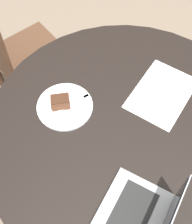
# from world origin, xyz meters

# --- Properties ---
(ground_plane) EXTENTS (12.00, 12.00, 0.00)m
(ground_plane) POSITION_xyz_m (0.00, 0.00, 0.00)
(ground_plane) COLOR #6B5B4C
(dining_table) EXTENTS (1.28, 1.28, 0.78)m
(dining_table) POSITION_xyz_m (0.00, 0.00, 0.68)
(dining_table) COLOR black
(dining_table) RESTS_ON ground_plane
(chair) EXTENTS (0.59, 0.59, 0.95)m
(chair) POSITION_xyz_m (-0.49, -0.76, 0.49)
(chair) COLOR #472D1E
(chair) RESTS_ON ground_plane
(paper_document) EXTENTS (0.40, 0.34, 0.00)m
(paper_document) POSITION_xyz_m (-0.21, 0.12, 0.78)
(paper_document) COLOR white
(paper_document) RESTS_ON dining_table
(plate) EXTENTS (0.26, 0.26, 0.01)m
(plate) POSITION_xyz_m (-0.03, -0.30, 0.78)
(plate) COLOR silver
(plate) RESTS_ON dining_table
(cake_slice) EXTENTS (0.09, 0.10, 0.06)m
(cake_slice) POSITION_xyz_m (-0.03, -0.32, 0.82)
(cake_slice) COLOR brown
(cake_slice) RESTS_ON plate
(fork) EXTENTS (0.14, 0.13, 0.00)m
(fork) POSITION_xyz_m (-0.06, -0.25, 0.79)
(fork) COLOR silver
(fork) RESTS_ON plate
(laptop) EXTENTS (0.38, 0.32, 0.24)m
(laptop) POSITION_xyz_m (0.40, 0.11, 0.82)
(laptop) COLOR gray
(laptop) RESTS_ON dining_table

